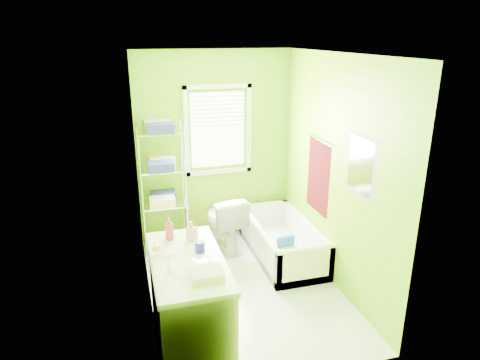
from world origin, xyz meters
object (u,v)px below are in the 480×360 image
object	(u,v)px
wire_shelf_unit	(163,173)
vanity	(189,302)
bathtub	(282,245)
toilet	(224,222)

from	to	relation	value
wire_shelf_unit	vanity	bearing A→B (deg)	-90.51
vanity	wire_shelf_unit	distance (m)	2.11
bathtub	vanity	distance (m)	2.02
bathtub	toilet	distance (m)	0.84
vanity	bathtub	bearing A→B (deg)	43.72
bathtub	toilet	bearing A→B (deg)	146.89
vanity	toilet	bearing A→B (deg)	67.28
toilet	bathtub	bearing A→B (deg)	138.28
vanity	wire_shelf_unit	bearing A→B (deg)	89.49
bathtub	wire_shelf_unit	bearing A→B (deg)	155.43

